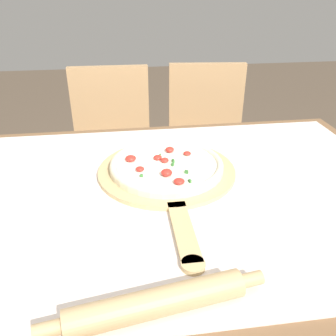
% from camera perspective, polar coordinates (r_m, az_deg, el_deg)
% --- Properties ---
extents(dining_table, '(1.29, 0.96, 0.76)m').
position_cam_1_polar(dining_table, '(1.04, 3.10, -8.65)').
color(dining_table, brown).
rests_on(dining_table, ground_plane).
extents(towel_cloth, '(1.21, 0.88, 0.00)m').
position_cam_1_polar(towel_cloth, '(0.97, 3.26, -3.50)').
color(towel_cloth, silver).
rests_on(towel_cloth, dining_table).
extents(pizza_peel, '(0.40, 0.62, 0.01)m').
position_cam_1_polar(pizza_peel, '(1.03, -0.06, -0.96)').
color(pizza_peel, tan).
rests_on(pizza_peel, towel_cloth).
extents(pizza, '(0.33, 0.33, 0.04)m').
position_cam_1_polar(pizza, '(1.04, -0.24, 0.52)').
color(pizza, beige).
rests_on(pizza, pizza_peel).
extents(rolling_pin, '(0.40, 0.10, 0.05)m').
position_cam_1_polar(rolling_pin, '(0.64, -1.85, -20.78)').
color(rolling_pin, tan).
rests_on(rolling_pin, towel_cloth).
extents(chair_left, '(0.41, 0.41, 0.90)m').
position_cam_1_polar(chair_left, '(1.80, -8.83, 3.35)').
color(chair_left, tan).
rests_on(chair_left, ground_plane).
extents(chair_right, '(0.44, 0.44, 0.90)m').
position_cam_1_polar(chair_right, '(1.85, 6.17, 4.22)').
color(chair_right, tan).
rests_on(chair_right, ground_plane).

